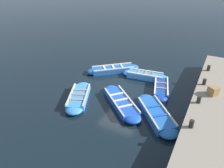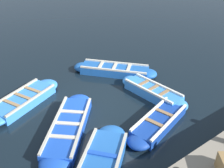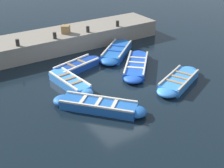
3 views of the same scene
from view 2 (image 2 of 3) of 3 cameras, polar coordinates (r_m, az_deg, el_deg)
The scene contains 7 objects.
ground_plane at distance 10.08m, azimuth -2.85°, elevation -4.43°, with size 120.00×120.00×0.00m, color black.
boat_tucked at distance 8.83m, azimuth -9.44°, elevation -9.36°, with size 3.54×3.33×0.40m.
boat_outer_right at distance 9.09m, azimuth 10.23°, elevation -8.09°, with size 1.59×3.30×0.40m.
boat_inner_gap at distance 12.08m, azimuth 0.57°, elevation 3.02°, with size 3.44×3.16×0.43m.
boat_alongside at distance 10.55m, azimuth 8.88°, elevation -1.76°, with size 3.20×1.07×0.45m.
boat_stern_in at distance 10.55m, azimuth -18.70°, elevation -3.37°, with size 2.25×3.53×0.40m.
buoy_orange_near at distance 10.98m, azimuth -13.60°, elevation -1.23°, with size 0.29×0.29×0.29m, color silver.
Camera 2 is at (6.95, -4.45, 5.79)m, focal length 42.00 mm.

